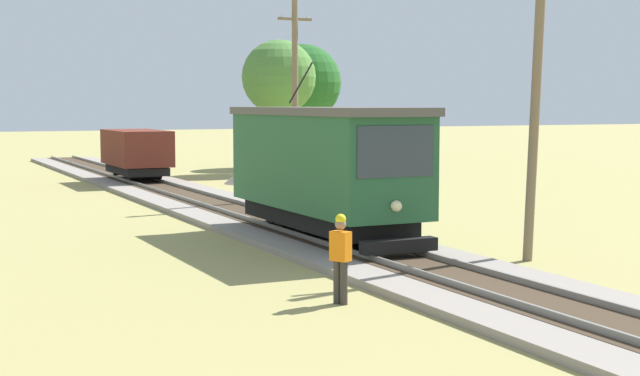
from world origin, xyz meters
name	(u,v)px	position (x,y,z in m)	size (l,w,h in m)	color
red_tram	(324,165)	(0.00, 17.61, 2.19)	(2.60, 8.54, 4.79)	#235633
freight_car	(136,152)	(0.00, 38.97, 1.56)	(2.40, 5.20, 2.31)	maroon
utility_pole_near_tram	(536,87)	(3.30, 12.53, 4.33)	(1.40, 0.64, 8.46)	#7A664C
utility_pole_mid	(295,97)	(3.30, 27.15, 4.16)	(1.40, 0.26, 8.13)	#7A664C
gravel_pile	(247,174)	(4.90, 36.74, 0.45)	(2.25, 2.25, 0.90)	gray
track_worker	(341,255)	(-3.18, 10.24, 0.98)	(0.39, 0.45, 1.78)	#38332D
tree_left_near	(279,77)	(8.95, 42.25, 5.38)	(4.17, 4.17, 7.49)	#4C3823
tree_left_far	(303,83)	(12.19, 46.18, 5.19)	(4.73, 4.73, 7.56)	#4C3823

